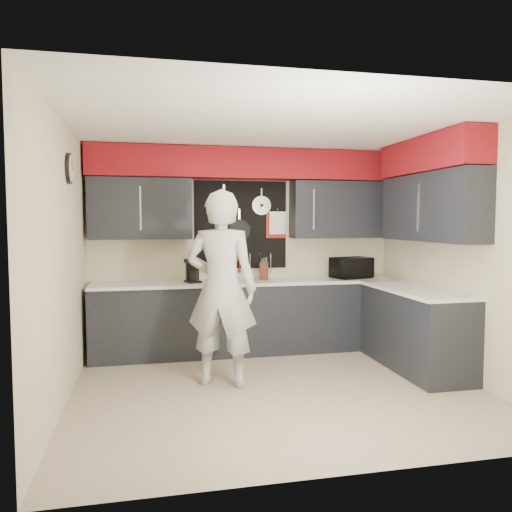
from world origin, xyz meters
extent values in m
plane|color=tan|center=(0.00, 0.00, 0.00)|extent=(4.00, 4.00, 0.00)
cube|color=beige|center=(0.00, 1.75, 1.30)|extent=(4.00, 0.01, 2.60)
cube|color=black|center=(-1.33, 1.59, 1.83)|extent=(1.24, 0.32, 0.75)
cube|color=black|center=(1.28, 1.59, 1.83)|extent=(1.34, 0.32, 0.75)
cube|color=maroon|center=(0.00, 1.57, 2.40)|extent=(3.94, 0.36, 0.38)
cube|color=black|center=(-0.05, 1.74, 1.62)|extent=(1.22, 0.03, 1.15)
cylinder|color=black|center=(-0.28, 1.70, 1.88)|extent=(0.26, 0.04, 0.26)
cylinder|color=black|center=(-0.08, 1.70, 1.55)|extent=(0.30, 0.04, 0.30)
cylinder|color=black|center=(-0.34, 1.70, 1.24)|extent=(0.27, 0.04, 0.27)
cylinder|color=silver|center=(0.22, 1.70, 1.88)|extent=(0.25, 0.02, 0.25)
cube|color=#B3100D|center=(0.42, 1.72, 1.62)|extent=(0.26, 0.01, 0.34)
cube|color=white|center=(0.44, 1.70, 1.65)|extent=(0.22, 0.01, 0.30)
cylinder|color=silver|center=(-0.50, 1.71, 1.13)|extent=(0.01, 0.01, 0.20)
cylinder|color=silver|center=(-0.36, 1.71, 1.13)|extent=(0.01, 0.01, 0.20)
cylinder|color=silver|center=(-0.22, 1.71, 1.13)|extent=(0.01, 0.01, 0.20)
cylinder|color=silver|center=(-0.08, 1.71, 1.13)|extent=(0.01, 0.01, 0.20)
cylinder|color=silver|center=(0.07, 1.71, 1.13)|extent=(0.01, 0.01, 0.20)
cylinder|color=silver|center=(0.21, 1.71, 1.13)|extent=(0.01, 0.01, 0.20)
cylinder|color=silver|center=(0.35, 1.71, 1.13)|extent=(0.01, 0.01, 0.20)
cube|color=beige|center=(2.00, 0.00, 1.30)|extent=(0.01, 3.50, 2.60)
cube|color=black|center=(1.84, 0.30, 1.83)|extent=(0.32, 1.70, 0.75)
cube|color=maroon|center=(1.82, 0.30, 2.40)|extent=(0.36, 1.70, 0.38)
cube|color=beige|center=(-2.00, 0.00, 1.30)|extent=(0.01, 3.50, 2.60)
cylinder|color=black|center=(-1.98, 0.40, 2.18)|extent=(0.04, 0.30, 0.30)
cylinder|color=white|center=(-1.96, 0.40, 2.18)|extent=(0.01, 0.26, 0.26)
cube|color=black|center=(0.00, 1.45, 0.44)|extent=(3.90, 0.60, 0.88)
cube|color=silver|center=(0.00, 1.44, 0.90)|extent=(3.90, 0.63, 0.04)
cube|color=black|center=(1.70, 0.35, 0.44)|extent=(0.60, 1.60, 0.88)
cube|color=silver|center=(1.69, 0.35, 0.90)|extent=(0.63, 1.60, 0.04)
cube|color=black|center=(0.00, 1.19, 0.05)|extent=(3.90, 0.06, 0.10)
imported|color=black|center=(1.38, 1.42, 1.06)|extent=(0.57, 0.47, 0.27)
cube|color=#3E1D13|center=(0.20, 1.44, 1.04)|extent=(0.13, 0.13, 0.23)
cylinder|color=white|center=(-0.24, 1.44, 1.01)|extent=(0.13, 0.13, 0.17)
cube|color=black|center=(-0.72, 1.38, 0.93)|extent=(0.21, 0.23, 0.03)
cube|color=black|center=(-0.72, 1.45, 1.07)|extent=(0.17, 0.10, 0.27)
cube|color=black|center=(-0.72, 1.38, 1.19)|extent=(0.21, 0.23, 0.05)
cylinder|color=black|center=(-0.72, 1.36, 1.01)|extent=(0.10, 0.10, 0.12)
imported|color=beige|center=(-0.53, 0.23, 0.99)|extent=(0.85, 0.71, 1.98)
camera|label=1|loc=(-1.24, -4.73, 1.67)|focal=35.00mm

